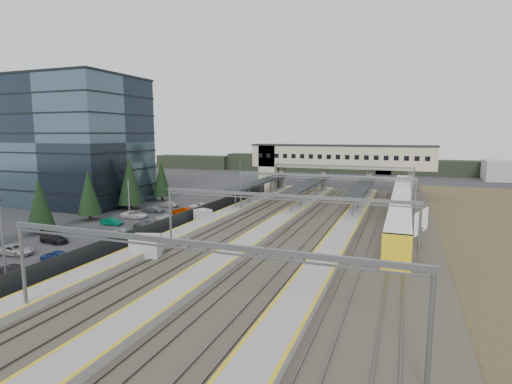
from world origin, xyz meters
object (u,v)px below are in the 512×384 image
at_px(office_building, 75,141).
at_px(train, 401,204).
at_px(relay_cabin_far, 203,216).
at_px(relay_cabin_near, 146,247).
at_px(billboard, 421,223).
at_px(footbridge, 328,159).

bearing_deg(office_building, train, 8.33).
relative_size(office_building, relay_cabin_far, 8.50).
distance_m(relay_cabin_near, billboard, 32.38).
bearing_deg(relay_cabin_far, footbridge, 72.10).
height_order(footbridge, billboard, footbridge).
bearing_deg(relay_cabin_far, office_building, 166.92).
distance_m(relay_cabin_far, train, 32.64).
height_order(relay_cabin_near, footbridge, footbridge).
distance_m(office_building, relay_cabin_far, 34.34).
xyz_separation_m(office_building, footbridge, (43.70, 30.00, -4.26)).
relative_size(train, billboard, 11.38).
bearing_deg(train, billboard, -82.20).
xyz_separation_m(footbridge, train, (16.30, -21.21, -5.88)).
relative_size(relay_cabin_near, relay_cabin_far, 1.26).
bearing_deg(relay_cabin_near, office_building, 143.59).
distance_m(relay_cabin_near, train, 42.69).
height_order(office_building, billboard, office_building).
bearing_deg(billboard, relay_cabin_near, -151.45).
height_order(relay_cabin_far, train, train).
xyz_separation_m(office_building, billboard, (62.53, -9.71, -9.19)).
bearing_deg(relay_cabin_far, train, 29.64).
xyz_separation_m(footbridge, billboard, (18.83, -39.71, -4.93)).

